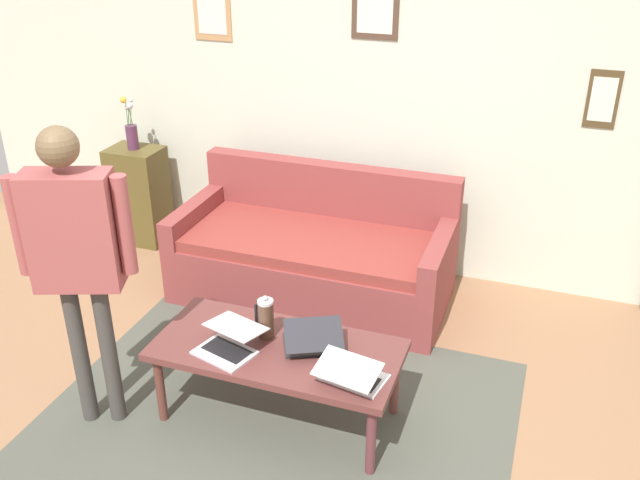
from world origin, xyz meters
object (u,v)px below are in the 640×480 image
at_px(laptop_left, 313,340).
at_px(side_shelf, 140,195).
at_px(french_press, 266,318).
at_px(coffee_table, 277,354).
at_px(flower_vase, 131,131).
at_px(laptop_right, 352,374).
at_px(laptop_center, 229,343).
at_px(couch, 314,255).
at_px(person_standing, 75,245).

relative_size(laptop_left, side_shelf, 0.49).
bearing_deg(side_shelf, french_press, 138.95).
distance_m(coffee_table, flower_vase, 2.60).
relative_size(laptop_right, flower_vase, 0.84).
xyz_separation_m(laptop_left, laptop_center, (0.41, 0.18, 0.00)).
distance_m(couch, french_press, 1.29).
bearing_deg(coffee_table, couch, -78.41).
distance_m(laptop_right, french_press, 0.59).
height_order(laptop_left, french_press, french_press).
bearing_deg(laptop_center, french_press, -125.82).
bearing_deg(flower_vase, laptop_right, 142.78).
relative_size(french_press, side_shelf, 0.32).
bearing_deg(flower_vase, laptop_center, 133.64).
bearing_deg(laptop_right, french_press, -21.41).
height_order(couch, coffee_table, couch).
xyz_separation_m(coffee_table, laptop_left, (-0.18, -0.06, 0.09)).
xyz_separation_m(laptop_left, laptop_right, (-0.28, 0.21, -0.00)).
xyz_separation_m(french_press, side_shelf, (1.83, -1.59, -0.18)).
xyz_separation_m(laptop_right, side_shelf, (2.38, -1.81, -0.11)).
bearing_deg(laptop_left, laptop_center, 23.40).
xyz_separation_m(couch, french_press, (-0.18, 1.25, 0.28)).
bearing_deg(flower_vase, couch, 168.36).
xyz_separation_m(side_shelf, person_standing, (-1.01, 2.00, 0.68)).
distance_m(laptop_left, flower_vase, 2.68).
height_order(french_press, person_standing, person_standing).
relative_size(coffee_table, side_shelf, 1.64).
bearing_deg(coffee_table, side_shelf, -40.91).
height_order(laptop_right, person_standing, person_standing).
distance_m(laptop_right, flower_vase, 3.02).
xyz_separation_m(laptop_center, laptop_right, (-0.68, 0.03, -0.00)).
relative_size(laptop_center, side_shelf, 0.48).
bearing_deg(coffee_table, laptop_left, -160.96).
height_order(couch, french_press, couch).
bearing_deg(laptop_center, person_standing, 18.06).
xyz_separation_m(laptop_center, side_shelf, (1.69, -1.78, -0.11)).
xyz_separation_m(coffee_table, laptop_center, (0.23, 0.11, 0.09)).
distance_m(side_shelf, person_standing, 2.34).
distance_m(coffee_table, french_press, 0.20).
height_order(laptop_center, person_standing, person_standing).
relative_size(couch, flower_vase, 4.53).
xyz_separation_m(couch, person_standing, (0.64, 1.66, 0.77)).
bearing_deg(person_standing, couch, -111.10).
relative_size(coffee_table, french_press, 5.14).
distance_m(couch, side_shelf, 1.69).
relative_size(couch, laptop_center, 5.00).
distance_m(flower_vase, person_standing, 2.24).
distance_m(couch, laptop_right, 1.65).
height_order(couch, flower_vase, flower_vase).
height_order(laptop_center, french_press, french_press).
relative_size(coffee_table, flower_vase, 3.12).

